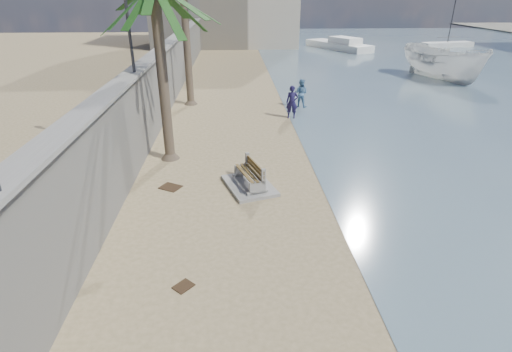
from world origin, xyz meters
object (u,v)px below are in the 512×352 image
person_b (301,92)px  boat_cruiser (444,61)px  sailboat_west (447,44)px  person_a (292,100)px  yacht_far (338,46)px  bench_far (249,177)px

person_b → boat_cruiser: 14.85m
boat_cruiser → sailboat_west: sailboat_west is taller
person_a → yacht_far: (9.80, 28.92, -0.70)m
person_b → boat_cruiser: (12.70, 7.67, 0.49)m
person_a → person_b: 2.56m
person_b → sailboat_west: sailboat_west is taller
yacht_far → person_b: bearing=134.8°
bench_far → person_b: (3.65, 11.03, 0.54)m
boat_cruiser → sailboat_west: bearing=43.5°
bench_far → boat_cruiser: bearing=48.8°
person_a → boat_cruiser: 16.93m
person_a → yacht_far: bearing=82.6°
yacht_far → person_a: bearing=134.6°
person_b → yacht_far: size_ratio=0.20×
bench_far → person_a: person_a is taller
boat_cruiser → yacht_far: size_ratio=0.38×
boat_cruiser → person_a: bearing=-162.0°
person_a → person_b: size_ratio=1.11×
person_b → sailboat_west: size_ratio=0.18×
sailboat_west → boat_cruiser: bearing=-118.0°
bench_far → person_a: (2.76, 8.63, 0.64)m
yacht_far → sailboat_west: size_ratio=0.94×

